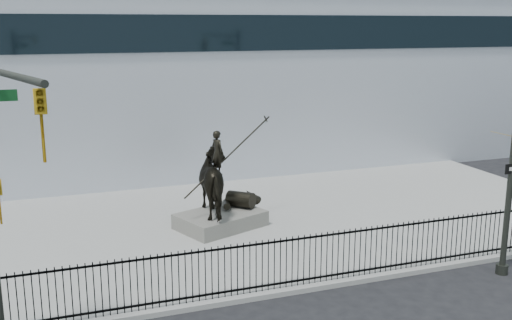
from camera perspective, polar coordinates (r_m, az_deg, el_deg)
name	(u,v)px	position (r m, az deg, el deg)	size (l,w,h in m)	color
ground	(292,314)	(16.20, 3.49, -14.41)	(120.00, 120.00, 0.00)	black
plaza	(217,227)	(22.25, -3.72, -6.43)	(30.00, 12.00, 0.15)	#959593
building	(150,78)	(33.81, -10.10, 7.73)	(44.00, 14.00, 9.00)	silver
picket_fence	(275,264)	(16.87, 1.82, -9.87)	(22.10, 0.10, 1.50)	black
statue_plinth	(221,220)	(21.97, -3.40, -5.71)	(2.95, 2.03, 0.55)	#605E58
equestrian_statue	(221,182)	(21.59, -3.33, -2.07)	(3.55, 2.89, 3.20)	black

